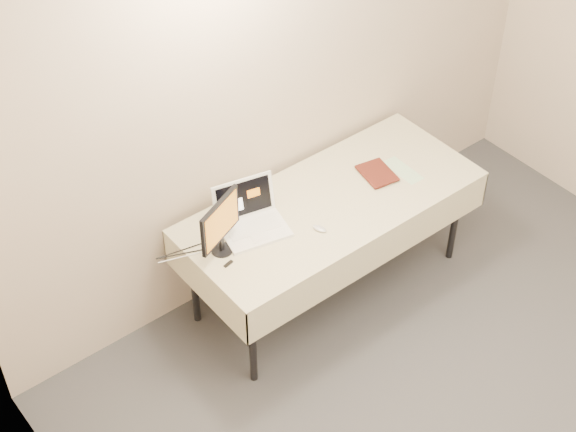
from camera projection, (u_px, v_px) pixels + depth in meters
back_wall at (284, 80)px, 5.09m from camera, size 4.00×0.10×2.70m
table at (331, 208)px, 5.28m from camera, size 1.86×0.81×0.74m
laptop at (250, 217)px, 5.03m from camera, size 0.43×0.40×0.26m
monitor at (220, 223)px, 4.78m from camera, size 0.33×0.16×0.36m
book at (366, 164)px, 5.30m from camera, size 0.18×0.06×0.24m
alarm_clock at (258, 199)px, 5.20m from camera, size 0.13×0.06×0.05m
clicker at (319, 229)px, 5.04m from camera, size 0.07×0.10×0.02m
paper_form at (403, 170)px, 5.45m from camera, size 0.12×0.28×0.00m
usb_dongle at (228, 264)px, 4.83m from camera, size 0.06×0.03×0.01m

